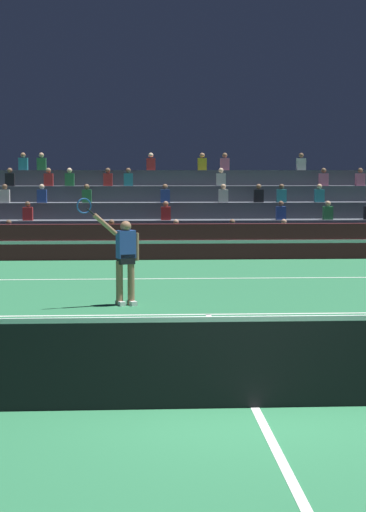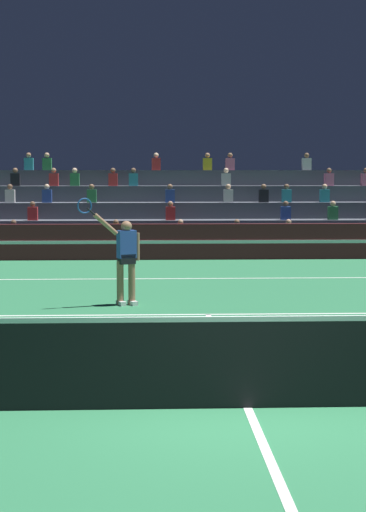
% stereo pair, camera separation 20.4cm
% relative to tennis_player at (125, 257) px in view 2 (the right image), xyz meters
% --- Properties ---
extents(ground_plane, '(120.00, 120.00, 0.00)m').
position_rel_tennis_player_xyz_m(ground_plane, '(1.60, -7.63, -0.98)').
color(ground_plane, '#2D7A4C').
extents(court_lines, '(11.10, 23.90, 0.01)m').
position_rel_tennis_player_xyz_m(court_lines, '(1.60, -7.63, -0.97)').
color(court_lines, white).
rests_on(court_lines, ground).
extents(tennis_net, '(12.00, 0.10, 1.10)m').
position_rel_tennis_player_xyz_m(tennis_net, '(1.60, -7.63, -0.43)').
color(tennis_net, '#2D6B38').
rests_on(tennis_net, ground).
extents(sponsor_banner_wall, '(18.00, 0.26, 1.10)m').
position_rel_tennis_player_xyz_m(sponsor_banner_wall, '(1.60, 9.04, -0.43)').
color(sponsor_banner_wall, '#51191E').
rests_on(sponsor_banner_wall, ground).
extents(bleacher_stand, '(19.12, 4.75, 3.38)m').
position_rel_tennis_player_xyz_m(bleacher_stand, '(1.59, 12.84, 0.04)').
color(bleacher_stand, '#4C515B').
rests_on(bleacher_stand, ground).
extents(tennis_player, '(1.27, 0.65, 2.25)m').
position_rel_tennis_player_xyz_m(tennis_player, '(0.00, 0.00, 0.00)').
color(tennis_player, '#9E7051').
rests_on(tennis_player, ground).
extents(tennis_ball, '(0.07, 0.07, 0.07)m').
position_rel_tennis_player_xyz_m(tennis_ball, '(1.52, -3.68, -0.94)').
color(tennis_ball, '#C6DB33').
rests_on(tennis_ball, ground).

